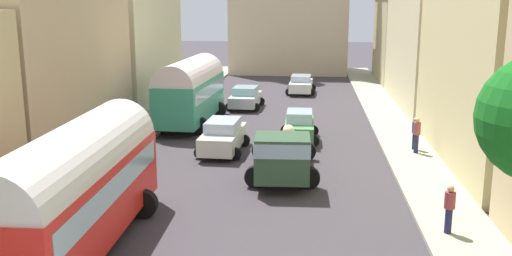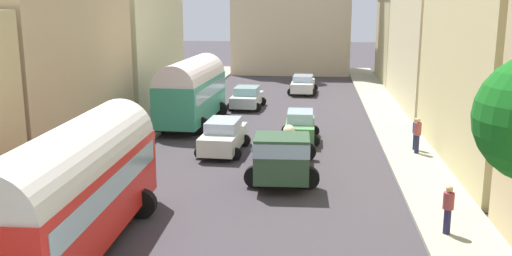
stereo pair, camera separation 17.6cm
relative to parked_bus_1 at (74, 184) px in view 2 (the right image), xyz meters
The scene contains 18 objects.
ground_plane 13.80m from the parked_bus_1, 71.19° to the left, with size 154.00×154.00×0.00m, color #3C363B.
sidewalk_left 13.38m from the parked_bus_1, 102.47° to the left, with size 2.50×70.00×0.14m, color gray.
sidewalk_right 17.50m from the parked_bus_1, 47.94° to the left, with size 2.50×70.00×0.14m, color #9E9F89.
building_left_2 13.72m from the parked_bus_1, 118.64° to the left, with size 4.82×12.83×8.01m.
building_left_3 26.60m from the parked_bus_1, 103.82° to the left, with size 4.87×12.75×9.89m.
building_right_3 30.32m from the parked_bus_1, 59.18° to the left, with size 5.18×14.20×9.08m.
building_right_4 41.19m from the parked_bus_1, 68.22° to the left, with size 5.21×9.82×8.39m.
distant_church 45.06m from the parked_bus_1, 84.38° to the left, with size 11.82×7.79×19.54m.
parked_bus_1 is the anchor object (origin of this frame).
parked_bus_2 17.91m from the parked_bus_1, 91.24° to the left, with size 3.54×8.12×4.00m.
cargo_truck_1 9.69m from the parked_bus_1, 54.09° to the left, with size 3.16×7.06×2.21m.
car_0 15.87m from the parked_bus_1, 66.91° to the left, with size 2.12×3.76×1.63m.
car_1 31.09m from the parked_bus_1, 78.89° to the left, with size 2.42×4.06×1.48m.
car_3 12.16m from the parked_bus_1, 78.06° to the left, with size 2.40×4.38×1.64m.
car_4 23.79m from the parked_bus_1, 84.55° to the left, with size 2.51×3.90×1.52m.
pedestrian_1 17.00m from the parked_bus_1, 45.47° to the left, with size 0.37×0.37×1.88m.
pedestrian_2 17.51m from the parked_bus_1, 46.99° to the left, with size 0.39×0.39×1.74m.
pedestrian_3 11.47m from the parked_bus_1, 11.33° to the left, with size 0.43×0.43×1.73m.
Camera 2 is at (2.53, -1.09, 7.36)m, focal length 39.95 mm.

